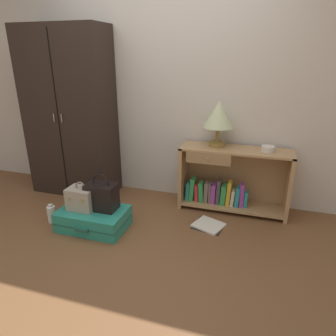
% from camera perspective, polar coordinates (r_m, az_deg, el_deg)
% --- Properties ---
extents(ground_plane, '(9.00, 9.00, 0.00)m').
position_cam_1_polar(ground_plane, '(2.70, -10.09, -17.20)').
color(ground_plane, brown).
extents(back_wall, '(6.40, 0.10, 2.60)m').
position_cam_1_polar(back_wall, '(3.54, -0.18, 15.18)').
color(back_wall, beige).
rests_on(back_wall, ground_plane).
extents(wardrobe, '(1.03, 0.47, 1.95)m').
position_cam_1_polar(wardrobe, '(3.81, -18.01, 9.66)').
color(wardrobe, black).
rests_on(wardrobe, ground_plane).
extents(bookshelf, '(1.17, 0.37, 0.71)m').
position_cam_1_polar(bookshelf, '(3.40, 11.45, -2.36)').
color(bookshelf, tan).
rests_on(bookshelf, ground_plane).
extents(table_lamp, '(0.31, 0.31, 0.48)m').
position_cam_1_polar(table_lamp, '(3.23, 9.53, 9.68)').
color(table_lamp, olive).
rests_on(table_lamp, bookshelf).
extents(bowl, '(0.13, 0.13, 0.06)m').
position_cam_1_polar(bowl, '(3.25, 18.37, 3.48)').
color(bowl, silver).
rests_on(bowl, bookshelf).
extents(suitcase_large, '(0.67, 0.45, 0.20)m').
position_cam_1_polar(suitcase_large, '(3.15, -13.87, -9.24)').
color(suitcase_large, teal).
rests_on(suitcase_large, ground_plane).
extents(train_case, '(0.27, 0.20, 0.29)m').
position_cam_1_polar(train_case, '(3.10, -16.00, -5.55)').
color(train_case, '#A89E8E').
rests_on(train_case, suitcase_large).
extents(handbag, '(0.30, 0.19, 0.37)m').
position_cam_1_polar(handbag, '(3.04, -12.40, -5.24)').
color(handbag, black).
rests_on(handbag, suitcase_large).
extents(bottle, '(0.08, 0.08, 0.20)m').
position_cam_1_polar(bottle, '(3.38, -21.14, -8.07)').
color(bottle, white).
rests_on(bottle, ground_plane).
extents(open_book_on_floor, '(0.36, 0.34, 0.02)m').
position_cam_1_polar(open_book_on_floor, '(3.16, 7.68, -10.66)').
color(open_book_on_floor, white).
rests_on(open_book_on_floor, ground_plane).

